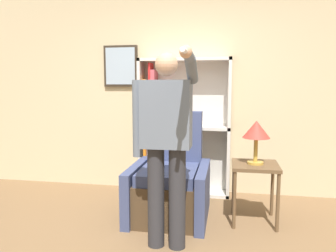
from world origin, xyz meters
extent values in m
cube|color=beige|center=(0.00, 2.03, 1.40)|extent=(8.00, 0.06, 2.80)
cube|color=#33281E|center=(-0.88, 1.98, 1.71)|extent=(0.47, 0.04, 0.56)
cube|color=#9EB2C6|center=(-0.88, 1.96, 1.71)|extent=(0.41, 0.01, 0.50)
cube|color=silver|center=(-0.55, 1.85, 0.90)|extent=(0.04, 0.28, 1.79)
cube|color=silver|center=(0.60, 1.85, 0.90)|extent=(0.04, 0.28, 1.79)
cube|color=silver|center=(0.03, 1.98, 0.90)|extent=(1.20, 0.01, 1.79)
cube|color=silver|center=(0.03, 1.85, 0.02)|extent=(1.20, 0.28, 0.04)
cube|color=silver|center=(0.03, 1.85, 0.90)|extent=(1.20, 0.28, 0.04)
cube|color=silver|center=(0.03, 1.85, 1.77)|extent=(1.20, 0.28, 0.04)
cube|color=orange|center=(-0.50, 1.85, 0.43)|extent=(0.05, 0.20, 0.78)
cube|color=white|center=(-0.45, 1.85, 0.36)|extent=(0.03, 0.16, 0.63)
cube|color=red|center=(-0.42, 1.85, 0.38)|extent=(0.03, 0.23, 0.67)
cube|color=#9E7A47|center=(-0.37, 1.85, 0.39)|extent=(0.05, 0.21, 0.70)
cube|color=#337070|center=(-0.32, 1.85, 0.33)|extent=(0.05, 0.16, 0.58)
cube|color=#238438|center=(-0.26, 1.85, 0.41)|extent=(0.04, 0.16, 0.74)
cube|color=orange|center=(-0.50, 1.85, 1.22)|extent=(0.05, 0.19, 0.61)
cube|color=#5B99A8|center=(-0.45, 1.85, 1.21)|extent=(0.03, 0.21, 0.59)
cube|color=red|center=(-0.42, 1.85, 1.33)|extent=(0.03, 0.19, 0.82)
cube|color=#BC4C56|center=(-0.38, 1.85, 1.28)|extent=(0.05, 0.22, 0.73)
cube|color=#238438|center=(-0.32, 1.85, 1.18)|extent=(0.04, 0.16, 0.52)
cube|color=red|center=(-0.27, 1.85, 1.20)|extent=(0.05, 0.20, 0.57)
cube|color=#4C3823|center=(-0.03, 1.02, 0.22)|extent=(0.64, 0.83, 0.44)
cube|color=#3D4770|center=(-0.03, 0.98, 0.50)|extent=(0.60, 0.71, 0.12)
cube|color=#3D4770|center=(-0.03, 1.40, 0.68)|extent=(0.64, 0.16, 0.92)
cube|color=#3D4770|center=(-0.40, 1.02, 0.29)|extent=(0.10, 0.91, 0.57)
cube|color=#3D4770|center=(0.34, 1.02, 0.29)|extent=(0.10, 0.91, 0.57)
cylinder|color=#2D2D33|center=(-0.03, 0.37, 0.46)|extent=(0.15, 0.15, 0.91)
cylinder|color=#2D2D33|center=(0.16, 0.37, 0.46)|extent=(0.15, 0.15, 0.91)
cube|color=slate|center=(0.06, 0.37, 1.20)|extent=(0.43, 0.24, 0.58)
sphere|color=tan|center=(0.06, 0.37, 1.62)|extent=(0.20, 0.20, 0.20)
cylinder|color=slate|center=(-0.19, 0.37, 1.16)|extent=(0.09, 0.09, 0.67)
cylinder|color=slate|center=(0.29, 0.26, 1.57)|extent=(0.09, 0.28, 0.23)
cylinder|color=slate|center=(0.29, 0.01, 1.66)|extent=(0.08, 0.27, 0.10)
sphere|color=tan|center=(0.29, -0.12, 1.68)|extent=(0.09, 0.09, 0.09)
cylinder|color=white|center=(0.29, -0.21, 1.68)|extent=(0.04, 0.15, 0.04)
cube|color=brown|center=(0.88, 1.06, 0.61)|extent=(0.48, 0.48, 0.04)
cylinder|color=brown|center=(0.67, 0.85, 0.30)|extent=(0.04, 0.04, 0.59)
cylinder|color=brown|center=(1.09, 0.85, 0.30)|extent=(0.04, 0.04, 0.59)
cylinder|color=brown|center=(0.67, 1.27, 0.30)|extent=(0.04, 0.04, 0.59)
cylinder|color=brown|center=(1.09, 1.27, 0.30)|extent=(0.04, 0.04, 0.59)
cylinder|color=gold|center=(0.88, 1.06, 0.64)|extent=(0.17, 0.17, 0.02)
cylinder|color=gold|center=(0.88, 1.06, 0.78)|extent=(0.04, 0.04, 0.25)
cone|color=#B2382D|center=(0.88, 1.06, 0.99)|extent=(0.28, 0.28, 0.18)
camera|label=1|loc=(0.58, -2.39, 1.45)|focal=35.00mm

